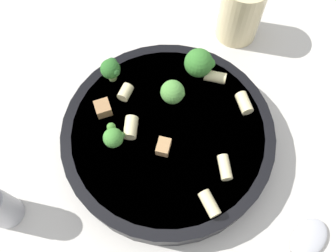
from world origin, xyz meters
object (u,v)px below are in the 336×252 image
(broccoli_floret_3, at_px, (113,136))
(drinking_glass, at_px, (240,15))
(broccoli_floret_2, at_px, (199,63))
(rigatoni_0, at_px, (125,92))
(chicken_chunk_0, at_px, (103,108))
(chicken_chunk_1, at_px, (163,147))
(rigatoni_1, at_px, (225,167))
(rigatoni_4, at_px, (131,127))
(rigatoni_3, at_px, (215,77))
(broccoli_floret_0, at_px, (111,69))
(rigatoni_5, at_px, (209,204))
(pasta_bowl, at_px, (168,135))
(broccoli_floret_1, at_px, (173,92))
(rigatoni_2, at_px, (244,103))
(spoon, at_px, (297,252))

(broccoli_floret_3, height_order, drinking_glass, drinking_glass)
(broccoli_floret_2, xyz_separation_m, rigatoni_0, (-0.01, 0.10, -0.02))
(broccoli_floret_3, xyz_separation_m, chicken_chunk_0, (0.05, 0.00, -0.01))
(broccoli_floret_2, xyz_separation_m, chicken_chunk_1, (-0.09, 0.08, -0.02))
(chicken_chunk_1, bearing_deg, rigatoni_1, -125.92)
(broccoli_floret_3, xyz_separation_m, rigatoni_4, (0.01, -0.02, -0.01))
(rigatoni_3, distance_m, rigatoni_4, 0.13)
(broccoli_floret_0, xyz_separation_m, rigatoni_5, (-0.20, -0.07, -0.01))
(pasta_bowl, bearing_deg, broccoli_floret_3, 87.84)
(broccoli_floret_1, xyz_separation_m, rigatoni_1, (-0.11, -0.03, -0.01))
(broccoli_floret_0, distance_m, broccoli_floret_2, 0.12)
(broccoli_floret_3, relative_size, drinking_glass, 0.31)
(broccoli_floret_2, distance_m, rigatoni_2, 0.08)
(chicken_chunk_1, bearing_deg, rigatoni_3, -50.33)
(drinking_glass, bearing_deg, rigatoni_5, 151.68)
(broccoli_floret_3, bearing_deg, chicken_chunk_0, 5.41)
(rigatoni_1, relative_size, rigatoni_3, 1.03)
(broccoli_floret_0, relative_size, broccoli_floret_2, 0.78)
(broccoli_floret_3, distance_m, rigatoni_5, 0.14)
(rigatoni_5, height_order, spoon, rigatoni_5)
(broccoli_floret_3, distance_m, rigatoni_1, 0.14)
(rigatoni_0, bearing_deg, rigatoni_3, -94.51)
(rigatoni_1, relative_size, rigatoni_5, 1.00)
(broccoli_floret_2, bearing_deg, broccoli_floret_1, 124.89)
(broccoli_floret_0, bearing_deg, pasta_bowl, -152.07)
(broccoli_floret_3, height_order, chicken_chunk_0, broccoli_floret_3)
(pasta_bowl, relative_size, chicken_chunk_1, 13.37)
(rigatoni_3, relative_size, chicken_chunk_1, 1.40)
(pasta_bowl, relative_size, spoon, 1.65)
(broccoli_floret_1, distance_m, rigatoni_4, 0.07)
(broccoli_floret_0, height_order, rigatoni_4, broccoli_floret_0)
(rigatoni_1, xyz_separation_m, rigatoni_3, (0.12, -0.03, 0.00))
(chicken_chunk_1, height_order, drinking_glass, drinking_glass)
(broccoli_floret_3, xyz_separation_m, rigatoni_2, (0.00, -0.17, -0.01))
(drinking_glass, bearing_deg, pasta_bowl, 134.39)
(broccoli_floret_3, bearing_deg, chicken_chunk_1, -115.25)
(rigatoni_0, xyz_separation_m, chicken_chunk_1, (-0.09, -0.03, -0.00))
(broccoli_floret_2, xyz_separation_m, chicken_chunk_0, (-0.02, 0.14, -0.02))
(rigatoni_0, height_order, chicken_chunk_1, rigatoni_0)
(rigatoni_1, relative_size, chicken_chunk_1, 1.45)
(rigatoni_0, bearing_deg, rigatoni_4, 174.53)
(rigatoni_5, bearing_deg, broccoli_floret_2, -14.23)
(broccoli_floret_0, xyz_separation_m, rigatoni_0, (-0.03, -0.01, -0.01))
(rigatoni_1, bearing_deg, pasta_bowl, 35.88)
(chicken_chunk_0, height_order, spoon, chicken_chunk_0)
(rigatoni_5, height_order, chicken_chunk_0, same)
(broccoli_floret_1, bearing_deg, pasta_bowl, 155.05)
(broccoli_floret_3, relative_size, rigatoni_1, 0.98)
(pasta_bowl, bearing_deg, rigatoni_1, -144.12)
(rigatoni_5, bearing_deg, rigatoni_3, -21.67)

